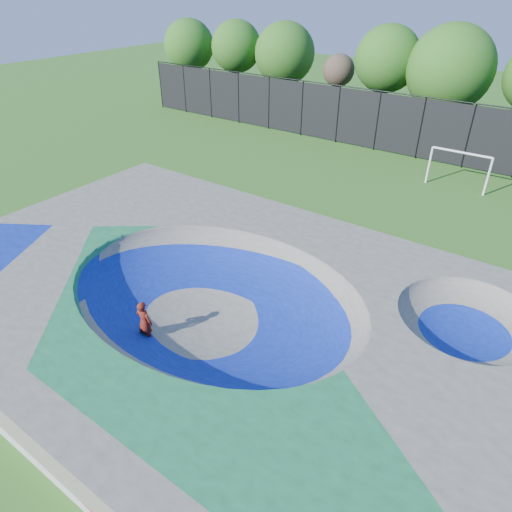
{
  "coord_description": "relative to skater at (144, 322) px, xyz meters",
  "views": [
    {
      "loc": [
        8.54,
        -9.45,
        10.53
      ],
      "look_at": [
        -0.37,
        3.0,
        1.1
      ],
      "focal_mm": 32.0,
      "sensor_mm": 36.0,
      "label": 1
    }
  ],
  "objects": [
    {
      "name": "fence",
      "position": [
        1.23,
        23.12,
        1.29
      ],
      "size": [
        48.09,
        0.09,
        4.04
      ],
      "color": "black",
      "rests_on": "ground"
    },
    {
      "name": "treeline",
      "position": [
        3.85,
        28.31,
        4.17
      ],
      "size": [
        52.72,
        6.59,
        8.28
      ],
      "color": "#443122",
      "rests_on": "ground"
    },
    {
      "name": "ground",
      "position": [
        1.23,
        2.12,
        -0.81
      ],
      "size": [
        120.0,
        120.0,
        0.0
      ],
      "primitive_type": "plane",
      "color": "#2A5E1A",
      "rests_on": "ground"
    },
    {
      "name": "skateboard",
      "position": [
        0.0,
        0.0,
        -0.78
      ],
      "size": [
        0.81,
        0.4,
        0.05
      ],
      "primitive_type": "cube",
      "rotation": [
        0.0,
        0.0,
        0.24
      ],
      "color": "black",
      "rests_on": "ground"
    },
    {
      "name": "skate_deck",
      "position": [
        1.23,
        2.12,
        -0.06
      ],
      "size": [
        22.0,
        14.0,
        1.5
      ],
      "primitive_type": "cube",
      "color": "gray",
      "rests_on": "ground"
    },
    {
      "name": "soccer_goal",
      "position": [
        4.79,
        19.32,
        0.74
      ],
      "size": [
        3.36,
        0.12,
        2.22
      ],
      "color": "white",
      "rests_on": "ground"
    },
    {
      "name": "skater",
      "position": [
        0.0,
        0.0,
        0.0
      ],
      "size": [
        0.62,
        0.44,
        1.61
      ],
      "primitive_type": "imported",
      "rotation": [
        0.0,
        0.0,
        3.24
      ],
      "color": "red",
      "rests_on": "ground"
    }
  ]
}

